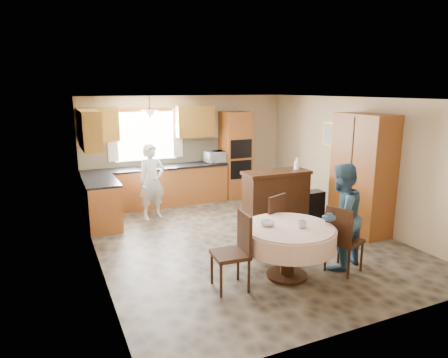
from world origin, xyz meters
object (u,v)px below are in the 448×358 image
at_px(person_sink, 152,182).
at_px(chair_left, 236,247).
at_px(chair_back, 271,222).
at_px(person_dining, 340,216).
at_px(sideboard, 276,198).
at_px(dining_table, 288,238).
at_px(chair_right, 342,237).
at_px(oven_tower, 236,155).
at_px(cupboard, 363,174).

bearing_deg(person_sink, chair_left, -94.37).
distance_m(chair_back, person_dining, 1.10).
bearing_deg(sideboard, dining_table, -116.05).
bearing_deg(sideboard, chair_left, -130.22).
relative_size(sideboard, chair_right, 1.34).
distance_m(oven_tower, chair_back, 3.69).
height_order(cupboard, dining_table, cupboard).
relative_size(sideboard, dining_table, 1.02).
distance_m(sideboard, chair_right, 2.48).
distance_m(cupboard, chair_back, 2.22).
height_order(chair_right, person_dining, person_dining).
bearing_deg(sideboard, oven_tower, 89.68).
relative_size(sideboard, person_sink, 0.87).
distance_m(oven_tower, dining_table, 4.46).
bearing_deg(oven_tower, sideboard, -91.86).
distance_m(dining_table, chair_right, 0.82).
distance_m(oven_tower, sideboard, 2.11).
height_order(chair_back, person_dining, person_dining).
distance_m(dining_table, chair_left, 0.81).
relative_size(dining_table, chair_back, 1.30).
height_order(oven_tower, person_dining, oven_tower).
relative_size(cupboard, chair_left, 2.11).
xyz_separation_m(sideboard, chair_back, (-1.00, -1.47, 0.08)).
bearing_deg(chair_right, oven_tower, -25.36).
height_order(dining_table, chair_right, chair_right).
bearing_deg(cupboard, oven_tower, 108.46).
bearing_deg(chair_back, sideboard, -147.01).
relative_size(oven_tower, chair_left, 2.02).
distance_m(sideboard, person_dining, 2.31).
height_order(cupboard, person_dining, cupboard).
distance_m(chair_back, chair_right, 1.16).
bearing_deg(chair_right, cupboard, -69.65).
bearing_deg(cupboard, chair_back, -172.08).
height_order(dining_table, chair_back, chair_back).
relative_size(oven_tower, dining_table, 1.58).
xyz_separation_m(chair_left, person_sink, (-0.27, 3.42, 0.20)).
xyz_separation_m(chair_left, chair_right, (1.60, -0.23, -0.02)).
bearing_deg(dining_table, chair_left, 178.91).
distance_m(oven_tower, chair_left, 4.74).
relative_size(sideboard, person_dining, 0.85).
height_order(person_sink, person_dining, person_dining).
xyz_separation_m(dining_table, chair_right, (0.79, -0.22, -0.03)).
xyz_separation_m(chair_back, person_dining, (0.72, -0.80, 0.23)).
height_order(chair_left, chair_right, chair_left).
relative_size(chair_back, chair_right, 1.02).
bearing_deg(chair_back, cupboard, 165.11).
bearing_deg(chair_right, person_sink, 7.49).
xyz_separation_m(chair_right, person_dining, (0.10, 0.17, 0.24)).
xyz_separation_m(cupboard, chair_right, (-1.52, -1.27, -0.55)).
bearing_deg(chair_back, chair_right, 99.63).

